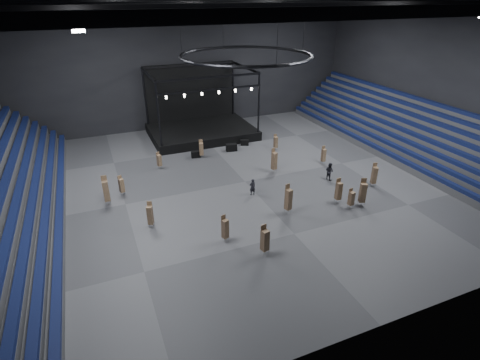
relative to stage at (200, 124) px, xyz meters
name	(u,v)px	position (x,y,z in m)	size (l,w,h in m)	color
floor	(245,182)	(0.00, -16.24, -1.45)	(50.00, 50.00, 0.00)	#4B4B4E
wall_back	(188,64)	(0.00, 4.76, 7.55)	(50.00, 0.20, 18.00)	black
wall_front	(411,197)	(0.00, -37.24, 7.55)	(50.00, 0.20, 18.00)	black
wall_right	(438,78)	(25.00, -16.24, 7.55)	(0.20, 42.00, 18.00)	black
bleachers_right	(412,138)	(22.94, -16.24, 0.28)	(7.20, 40.00, 6.40)	#454548
stage	(200,124)	(0.00, 0.00, 0.00)	(14.00, 10.00, 9.20)	black
truss_ring	(246,55)	(0.00, -16.24, 11.55)	(12.30, 12.30, 5.15)	black
roof_girders	(246,5)	(0.00, -16.24, 15.75)	(49.00, 30.35, 0.70)	black
floodlights	(266,15)	(0.00, -20.24, 15.15)	(28.60, 16.60, 0.25)	white
flight_case_left	(196,154)	(-2.96, -7.84, -1.06)	(1.18, 0.59, 0.79)	black
flight_case_mid	(231,147)	(1.82, -7.56, -0.99)	(1.38, 0.69, 0.92)	black
flight_case_right	(245,143)	(4.16, -6.35, -1.09)	(1.07, 0.54, 0.72)	black
chair_stack_0	(159,160)	(-7.75, -9.38, -0.40)	(0.56, 0.56, 1.99)	silver
chair_stack_1	(374,175)	(11.89, -22.33, -0.11)	(0.58, 0.58, 2.63)	silver
chair_stack_2	(324,155)	(10.33, -15.47, -0.30)	(0.45, 0.45, 2.23)	silver
chair_stack_3	(339,191)	(6.44, -23.76, -0.12)	(0.50, 0.50, 2.57)	silver
chair_stack_4	(351,198)	(6.95, -25.06, -0.37)	(0.51, 0.51, 2.02)	silver
chair_stack_5	(106,190)	(-14.00, -15.63, 0.07)	(0.55, 0.55, 2.99)	silver
chair_stack_6	(288,199)	(1.09, -23.59, 0.04)	(0.62, 0.62, 2.94)	silver
chair_stack_7	(201,149)	(-2.37, -8.22, -0.25)	(0.54, 0.54, 2.30)	silver
chair_stack_8	(363,192)	(8.20, -25.07, 0.00)	(0.69, 0.69, 2.82)	silver
chair_stack_9	(276,142)	(7.15, -9.47, -0.35)	(0.44, 0.44, 2.12)	silver
chair_stack_10	(225,228)	(-5.72, -25.46, -0.20)	(0.59, 0.59, 2.44)	silver
chair_stack_11	(265,240)	(-3.52, -28.22, -0.09)	(0.62, 0.62, 2.62)	silver
chair_stack_12	(121,185)	(-12.49, -14.23, -0.34)	(0.55, 0.55, 2.12)	silver
chair_stack_13	(274,160)	(3.89, -15.35, 0.02)	(0.63, 0.63, 2.90)	silver
chair_stack_14	(150,215)	(-10.91, -21.10, -0.18)	(0.61, 0.61, 2.47)	silver
man_center	(252,187)	(-0.47, -19.17, -0.58)	(0.64, 0.42, 1.75)	black
crew_member	(329,171)	(8.62, -19.16, -0.49)	(0.93, 0.73, 1.92)	black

